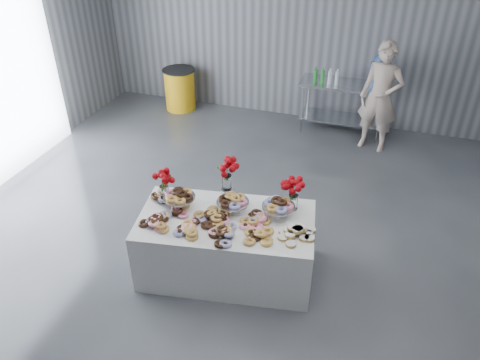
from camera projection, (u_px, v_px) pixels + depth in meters
The scene contains 16 objects.
ground at pixel (233, 281), 5.30m from camera, with size 9.00×9.00×0.00m, color #34373C.
room_walls at pixel (203, 46), 3.97m from camera, with size 8.04×9.04×4.02m.
display_table at pixel (227, 245), 5.25m from camera, with size 1.90×1.00×0.75m, color white.
prep_table at pixel (343, 99), 8.05m from camera, with size 1.50×0.60×0.90m.
donut_mounds at pixel (224, 218), 4.98m from camera, with size 1.80×0.80×0.09m, color gold, non-canonical shape.
cake_stand_left at pixel (179, 196), 5.16m from camera, with size 0.36×0.36×0.17m.
cake_stand_mid at pixel (233, 201), 5.08m from camera, with size 0.36×0.36×0.17m.
cake_stand_right at pixel (279, 205), 5.02m from camera, with size 0.36×0.36×0.17m.
danish_pile at pixel (295, 231), 4.79m from camera, with size 0.48×0.48×0.11m, color silver, non-canonical shape.
bouquet_left at pixel (163, 178), 5.18m from camera, with size 0.26×0.26×0.42m.
bouquet_right at pixel (294, 186), 5.04m from camera, with size 0.26×0.26×0.42m.
bouquet_center at pixel (227, 172), 5.13m from camera, with size 0.26×0.26×0.57m.
water_jug at pixel (378, 72), 7.63m from camera, with size 0.28×0.28×0.55m.
drink_bottles at pixel (326, 76), 7.83m from camera, with size 0.54×0.08×0.27m, color #268C33, non-canonical shape.
person at pixel (380, 98), 7.41m from camera, with size 0.65×0.43×1.79m, color #CC8C93.
trash_barrel at pixel (180, 89), 8.99m from camera, with size 0.62×0.62×0.79m.
Camera 1 is at (1.26, -3.58, 3.87)m, focal length 35.00 mm.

